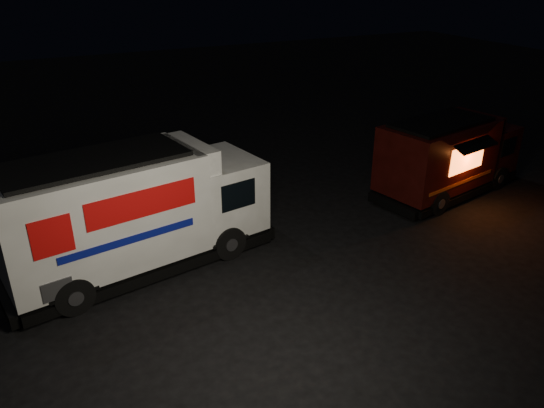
% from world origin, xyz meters
% --- Properties ---
extents(ground, '(80.00, 80.00, 0.00)m').
position_xyz_m(ground, '(0.00, 0.00, 0.00)').
color(ground, black).
rests_on(ground, ground).
extents(white_truck, '(7.96, 3.87, 3.46)m').
position_xyz_m(white_truck, '(-3.59, 2.36, 1.73)').
color(white_truck, white).
rests_on(white_truck, ground).
extents(red_truck, '(6.54, 3.46, 2.89)m').
position_xyz_m(red_truck, '(7.88, 2.47, 1.45)').
color(red_truck, '#370B0A').
rests_on(red_truck, ground).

